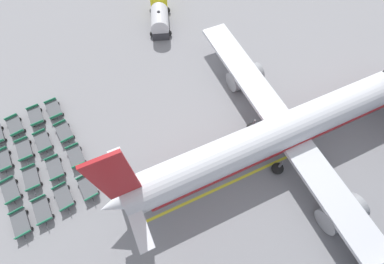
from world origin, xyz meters
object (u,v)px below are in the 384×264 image
airplane (297,126)px  baggage_dolly_row_mid_b_col_b (43,142)px  baggage_dolly_row_near_col_d (21,223)px  baggage_dolly_row_far_col_d (88,187)px  baggage_dolly_row_far_col_c (76,156)px  fuel_tanker_primary (160,18)px  baggage_dolly_row_mid_b_col_a (36,116)px  baggage_dolly_row_mid_a_col_c (32,178)px  baggage_dolly_row_far_col_b (64,132)px  baggage_dolly_row_mid_b_col_d (64,197)px  baggage_dolly_row_mid_a_col_a (15,126)px  baggage_dolly_row_far_col_a (54,109)px  baggage_dolly_row_mid_a_col_b (24,150)px  baggage_dolly_row_mid_b_col_c (55,168)px  baggage_dolly_row_near_col_b (3,160)px  baggage_dolly_row_mid_a_col_d (42,210)px  baggage_dolly_row_near_col_c (11,191)px

airplane → baggage_dolly_row_mid_b_col_b: size_ratio=12.58×
baggage_dolly_row_near_col_d → baggage_dolly_row_far_col_d: same height
baggage_dolly_row_far_col_c → airplane: bearing=67.8°
fuel_tanker_primary → baggage_dolly_row_mid_b_col_b: bearing=-59.5°
baggage_dolly_row_mid_b_col_a → baggage_dolly_row_far_col_d: (11.41, 2.97, 0.00)m
baggage_dolly_row_near_col_d → airplane: bearing=80.9°
baggage_dolly_row_mid_a_col_c → baggage_dolly_row_far_col_b: 5.96m
baggage_dolly_row_mid_b_col_d → baggage_dolly_row_far_col_c: size_ratio=1.01×
baggage_dolly_row_mid_a_col_c → baggage_dolly_row_mid_b_col_d: same height
baggage_dolly_row_mid_a_col_a → baggage_dolly_row_mid_b_col_d: size_ratio=1.00×
baggage_dolly_row_mid_b_col_a → baggage_dolly_row_far_col_a: same height
airplane → baggage_dolly_row_mid_b_col_d: 25.36m
airplane → baggage_dolly_row_near_col_d: (-4.67, -29.04, -2.72)m
baggage_dolly_row_mid_a_col_b → baggage_dolly_row_mid_b_col_c: size_ratio=1.00×
baggage_dolly_row_near_col_d → baggage_dolly_row_mid_a_col_a: 11.68m
baggage_dolly_row_mid_a_col_c → baggage_dolly_row_far_col_b: same height
fuel_tanker_primary → baggage_dolly_row_far_col_a: 19.67m
fuel_tanker_primary → baggage_dolly_row_near_col_b: 27.34m
airplane → baggage_dolly_row_far_col_a: size_ratio=12.62×
airplane → fuel_tanker_primary: airplane is taller
baggage_dolly_row_near_col_b → baggage_dolly_row_mid_a_col_a: size_ratio=0.99×
baggage_dolly_row_near_col_b → baggage_dolly_row_mid_a_col_b: (-0.26, 2.30, 0.00)m
baggage_dolly_row_mid_a_col_c → baggage_dolly_row_far_col_a: (-7.60, 4.21, 0.00)m
baggage_dolly_row_near_col_d → baggage_dolly_row_mid_b_col_b: size_ratio=1.00×
baggage_dolly_row_mid_a_col_b → baggage_dolly_row_far_col_c: bearing=54.5°
baggage_dolly_row_near_col_d → baggage_dolly_row_far_col_d: (-0.43, 6.88, 0.00)m
baggage_dolly_row_mid_b_col_c → baggage_dolly_row_mid_b_col_d: 3.55m
fuel_tanker_primary → baggage_dolly_row_mid_a_col_d: bearing=-48.2°
baggage_dolly_row_far_col_c → baggage_dolly_row_mid_a_col_d: bearing=-47.7°
baggage_dolly_row_mid_b_col_b → baggage_dolly_row_far_col_d: bearing=21.5°
baggage_dolly_row_near_col_d → baggage_dolly_row_mid_b_col_a: 12.47m
fuel_tanker_primary → baggage_dolly_row_far_col_c: size_ratio=2.25×
baggage_dolly_row_near_col_b → baggage_dolly_row_far_col_b: 6.85m
baggage_dolly_row_mid_b_col_a → baggage_dolly_row_far_col_d: same height
baggage_dolly_row_far_col_d → baggage_dolly_row_far_col_b: bearing=-176.3°
baggage_dolly_row_mid_a_col_c → baggage_dolly_row_mid_b_col_d: 4.40m
baggage_dolly_row_mid_a_col_c → baggage_dolly_row_mid_b_col_a: size_ratio=1.00×
baggage_dolly_row_mid_a_col_d → baggage_dolly_row_mid_b_col_c: (-3.87, 2.20, 0.00)m
baggage_dolly_row_far_col_c → baggage_dolly_row_near_col_d: bearing=-56.7°
baggage_dolly_row_mid_a_col_b → baggage_dolly_row_mid_b_col_d: (7.36, 2.55, 0.00)m
baggage_dolly_row_mid_b_col_d → baggage_dolly_row_far_col_a: 11.33m
baggage_dolly_row_near_col_b → baggage_dolly_row_far_col_d: size_ratio=1.00×
baggage_dolly_row_mid_a_col_c → baggage_dolly_row_mid_b_col_d: bearing=34.9°
baggage_dolly_row_near_col_b → baggage_dolly_row_far_col_d: same height
baggage_dolly_row_mid_b_col_d → baggage_dolly_row_far_col_c: same height
baggage_dolly_row_near_col_c → baggage_dolly_row_mid_a_col_b: bearing=152.4°
baggage_dolly_row_far_col_a → baggage_dolly_row_far_col_d: (11.34, 0.80, 0.00)m
baggage_dolly_row_near_col_d → baggage_dolly_row_mid_b_col_b: same height
baggage_dolly_row_near_col_d → baggage_dolly_row_mid_b_col_a: size_ratio=1.01×
baggage_dolly_row_far_col_b → baggage_dolly_row_far_col_d: 7.66m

